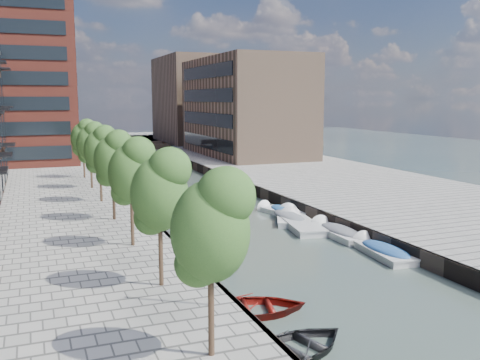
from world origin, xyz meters
TOP-DOWN VIEW (x-y plane):
  - water at (0.00, 40.00)m, footprint 300.00×300.00m
  - quay_right at (16.00, 40.00)m, footprint 20.00×140.00m
  - quay_wall_left at (-6.10, 40.00)m, footprint 0.25×140.00m
  - quay_wall_right at (6.10, 40.00)m, footprint 0.25×140.00m
  - far_closure at (0.00, 100.00)m, footprint 80.00×40.00m
  - tan_block_near at (16.00, 62.00)m, footprint 12.00×25.00m
  - tan_block_far at (16.00, 88.00)m, footprint 12.00×20.00m
  - bridge at (0.00, 72.00)m, footprint 13.00×6.00m
  - tree_0 at (-8.50, 4.00)m, footprint 2.50×2.50m
  - tree_1 at (-8.50, 11.00)m, footprint 2.50×2.50m
  - tree_2 at (-8.50, 18.00)m, footprint 2.50×2.50m
  - tree_3 at (-8.50, 25.00)m, footprint 2.50×2.50m
  - tree_4 at (-8.50, 32.00)m, footprint 2.50×2.50m
  - tree_5 at (-8.50, 39.00)m, footprint 2.50×2.50m
  - tree_6 at (-8.50, 46.00)m, footprint 2.50×2.50m
  - lamp_0 at (-7.20, 8.00)m, footprint 0.24×0.24m
  - lamp_1 at (-7.20, 24.00)m, footprint 0.24×0.24m
  - lamp_2 at (-7.20, 40.00)m, footprint 0.24×0.24m
  - sloop_0 at (-4.94, 4.85)m, footprint 5.31×4.44m
  - sloop_1 at (-5.40, 16.61)m, footprint 4.76×3.48m
  - sloop_2 at (-5.02, 8.78)m, footprint 5.30×4.29m
  - sloop_3 at (-4.76, 29.28)m, footprint 5.11×4.52m
  - sloop_4 at (-4.48, 49.39)m, footprint 5.24×4.46m
  - motorboat_0 at (5.45, 14.14)m, footprint 2.20×5.16m
  - motorboat_1 at (5.40, 18.98)m, footprint 1.82×5.17m
  - motorboat_2 at (4.16, 22.13)m, footprint 2.93×5.97m
  - motorboat_3 at (4.81, 26.64)m, footprint 2.73×4.71m
  - motorboat_4 at (4.40, 24.23)m, footprint 3.66×5.29m
  - car at (11.19, 63.59)m, footprint 1.69×3.77m

SIDE VIEW (x-z plane):
  - water at x=0.00m, z-range 0.00..0.00m
  - sloop_0 at x=-4.94m, z-range -0.47..0.47m
  - sloop_1 at x=-5.40m, z-range -0.48..0.48m
  - sloop_2 at x=-5.02m, z-range -0.49..0.49m
  - sloop_3 at x=-4.76m, z-range -0.44..0.44m
  - sloop_4 at x=-4.48m, z-range -0.46..0.46m
  - motorboat_2 at x=4.16m, z-range -0.84..1.06m
  - motorboat_3 at x=4.81m, z-range -0.56..0.93m
  - motorboat_0 at x=5.45m, z-range -0.63..1.04m
  - motorboat_4 at x=4.40m, z-range -0.63..1.04m
  - motorboat_1 at x=5.40m, z-range -0.65..1.07m
  - quay_right at x=16.00m, z-range 0.00..1.00m
  - quay_wall_left at x=-6.10m, z-range 0.00..1.00m
  - quay_wall_right at x=6.10m, z-range 0.00..1.00m
  - far_closure at x=0.00m, z-range 0.00..1.00m
  - bridge at x=0.00m, z-range 0.74..2.04m
  - car at x=11.19m, z-range 1.00..2.26m
  - lamp_0 at x=-7.20m, z-range 1.45..5.57m
  - lamp_1 at x=-7.20m, z-range 1.45..5.57m
  - lamp_2 at x=-7.20m, z-range 1.45..5.57m
  - tree_0 at x=-8.50m, z-range 2.33..8.28m
  - tree_1 at x=-8.50m, z-range 2.33..8.28m
  - tree_2 at x=-8.50m, z-range 2.33..8.28m
  - tree_3 at x=-8.50m, z-range 2.33..8.28m
  - tree_4 at x=-8.50m, z-range 2.33..8.28m
  - tree_5 at x=-8.50m, z-range 2.33..8.28m
  - tree_6 at x=-8.50m, z-range 2.33..8.28m
  - tan_block_near at x=16.00m, z-range 1.00..15.00m
  - tan_block_far at x=16.00m, z-range 1.00..17.00m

